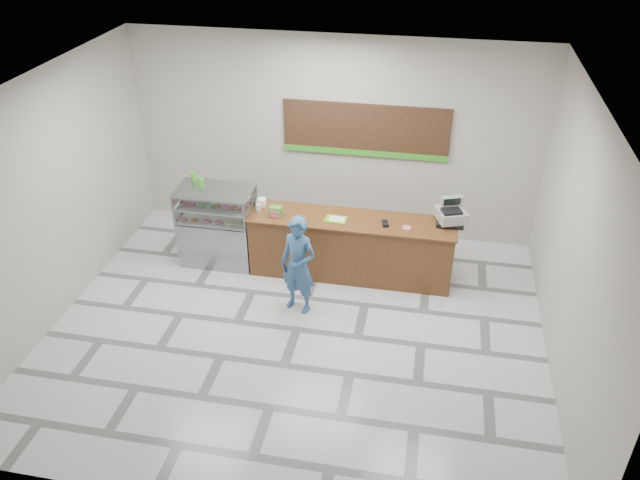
% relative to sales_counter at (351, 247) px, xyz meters
% --- Properties ---
extents(floor, '(7.00, 7.00, 0.00)m').
position_rel_sales_counter_xyz_m(floor, '(-0.55, -1.55, -0.52)').
color(floor, silver).
rests_on(floor, ground).
extents(back_wall, '(7.00, 0.00, 7.00)m').
position_rel_sales_counter_xyz_m(back_wall, '(-0.55, 1.45, 1.23)').
color(back_wall, '#B2ADA3').
rests_on(back_wall, floor).
extents(ceiling, '(7.00, 7.00, 0.00)m').
position_rel_sales_counter_xyz_m(ceiling, '(-0.55, -1.55, 2.98)').
color(ceiling, silver).
rests_on(ceiling, back_wall).
extents(sales_counter, '(3.26, 0.76, 1.03)m').
position_rel_sales_counter_xyz_m(sales_counter, '(0.00, 0.00, 0.00)').
color(sales_counter, brown).
rests_on(sales_counter, floor).
extents(display_case, '(1.22, 0.72, 1.33)m').
position_rel_sales_counter_xyz_m(display_case, '(-2.22, -0.00, 0.16)').
color(display_case, gray).
rests_on(display_case, floor).
extents(menu_board, '(2.80, 0.06, 0.90)m').
position_rel_sales_counter_xyz_m(menu_board, '(-0.00, 1.41, 1.42)').
color(menu_board, black).
rests_on(menu_board, back_wall).
extents(cash_register, '(0.54, 0.55, 0.39)m').
position_rel_sales_counter_xyz_m(cash_register, '(1.50, 0.18, 0.66)').
color(cash_register, black).
rests_on(cash_register, sales_counter).
extents(card_terminal, '(0.12, 0.19, 0.04)m').
position_rel_sales_counter_xyz_m(card_terminal, '(0.53, -0.07, 0.54)').
color(card_terminal, black).
rests_on(card_terminal, sales_counter).
extents(serving_tray, '(0.35, 0.27, 0.02)m').
position_rel_sales_counter_xyz_m(serving_tray, '(-0.24, -0.07, 0.52)').
color(serving_tray, '#63B211').
rests_on(serving_tray, sales_counter).
extents(napkin_box, '(0.15, 0.15, 0.12)m').
position_rel_sales_counter_xyz_m(napkin_box, '(-1.50, 0.17, 0.57)').
color(napkin_box, white).
rests_on(napkin_box, sales_counter).
extents(straw_cup, '(0.08, 0.08, 0.12)m').
position_rel_sales_counter_xyz_m(straw_cup, '(-1.50, -0.01, 0.57)').
color(straw_cup, silver).
rests_on(straw_cup, sales_counter).
extents(promo_box, '(0.20, 0.13, 0.17)m').
position_rel_sales_counter_xyz_m(promo_box, '(-1.18, -0.14, 0.60)').
color(promo_box, green).
rests_on(promo_box, sales_counter).
extents(donut_decal, '(0.14, 0.14, 0.00)m').
position_rel_sales_counter_xyz_m(donut_decal, '(0.86, -0.10, 0.52)').
color(donut_decal, '#EB5F8C').
rests_on(donut_decal, sales_counter).
extents(green_cup_left, '(0.09, 0.09, 0.14)m').
position_rel_sales_counter_xyz_m(green_cup_left, '(-2.65, 0.27, 0.88)').
color(green_cup_left, green).
rests_on(green_cup_left, display_case).
extents(green_cup_right, '(0.08, 0.08, 0.13)m').
position_rel_sales_counter_xyz_m(green_cup_right, '(-2.46, 0.10, 0.88)').
color(green_cup_right, green).
rests_on(green_cup_right, display_case).
extents(customer, '(0.65, 0.53, 1.55)m').
position_rel_sales_counter_xyz_m(customer, '(-0.62, -1.04, 0.26)').
color(customer, '#335C8A').
rests_on(customer, floor).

